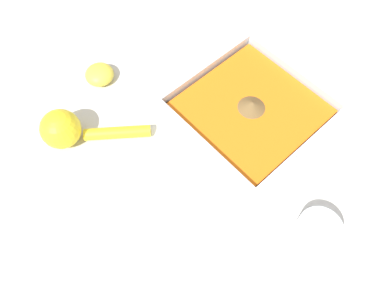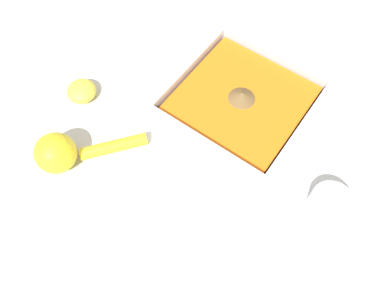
# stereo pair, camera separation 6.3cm
# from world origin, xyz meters

# --- Properties ---
(ground_plane) EXTENTS (4.00, 4.00, 0.00)m
(ground_plane) POSITION_xyz_m (0.00, 0.00, 0.00)
(ground_plane) COLOR beige
(square_dish) EXTENTS (0.23, 0.23, 0.05)m
(square_dish) POSITION_xyz_m (-0.02, 0.01, 0.02)
(square_dish) COLOR silver
(square_dish) RESTS_ON ground_plane
(spice_bowl) EXTENTS (0.07, 0.07, 0.04)m
(spice_bowl) POSITION_xyz_m (0.20, -0.07, 0.02)
(spice_bowl) COLOR silver
(spice_bowl) RESTS_ON ground_plane
(lemon_squeezer) EXTENTS (0.14, 0.16, 0.07)m
(lemon_squeezer) POSITION_xyz_m (-0.20, -0.25, 0.03)
(lemon_squeezer) COLOR yellow
(lemon_squeezer) RESTS_ON ground_plane
(lemon_half) EXTENTS (0.06, 0.06, 0.03)m
(lemon_half) POSITION_xyz_m (-0.28, -0.14, 0.02)
(lemon_half) COLOR yellow
(lemon_half) RESTS_ON ground_plane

